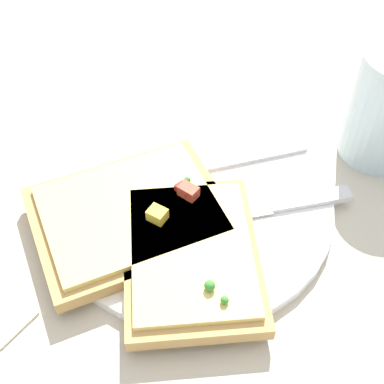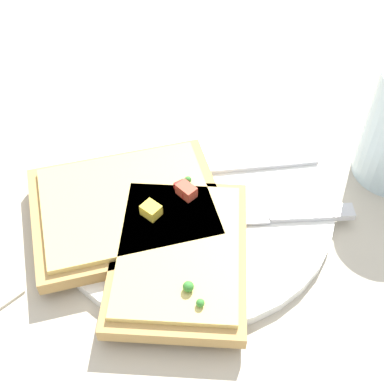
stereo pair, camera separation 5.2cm
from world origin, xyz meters
The scene contains 7 objects.
ground_plane centered at (0.00, 0.00, 0.00)m, with size 4.00×4.00×0.00m, color #BCB29E.
plate centered at (0.00, 0.00, 0.01)m, with size 0.28×0.28×0.01m.
fork centered at (-0.02, 0.03, 0.01)m, with size 0.15×0.19×0.01m.
knife centered at (0.06, 0.03, 0.01)m, with size 0.15×0.18×0.01m.
pizza_slice_main centered at (-0.03, -0.06, 0.02)m, with size 0.21×0.22×0.03m.
pizza_slice_corner centered at (0.04, -0.06, 0.02)m, with size 0.20×0.20×0.03m.
crumb_scatter centered at (-0.01, 0.01, 0.02)m, with size 0.10×0.04×0.01m.
Camera 1 is at (0.21, -0.27, 0.41)m, focal length 50.00 mm.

